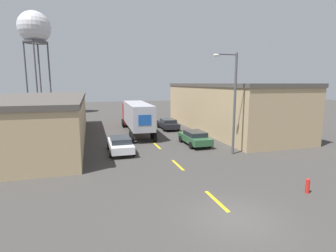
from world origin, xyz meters
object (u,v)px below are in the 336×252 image
Objects in this scene: parked_car_right_mid at (195,137)px; fire_hydrant at (308,186)px; parked_car_left_far at (120,144)px; street_lamp at (233,98)px; semi_truck at (136,115)px; parked_car_right_far at (168,124)px; water_tower at (34,29)px.

fire_hydrant is at bearing -82.65° from parked_car_right_mid.
parked_car_left_far is (-7.43, -0.82, 0.00)m from parked_car_right_mid.
parked_car_left_far is at bearing 127.53° from fire_hydrant.
parked_car_right_mid is 6.06m from street_lamp.
semi_truck is 9.42m from parked_car_right_mid.
fire_hydrant is (9.06, -11.79, -0.33)m from parked_car_left_far.
fire_hydrant is at bearing -52.47° from parked_car_left_far.
parked_car_right_far is at bearing 97.02° from street_lamp.
semi_truck is at bearing -164.82° from parked_car_right_far.
parked_car_right_far is 5.49× the size of fire_hydrant.
street_lamp is at bearing -60.45° from water_tower.
fire_hydrant is (6.11, -20.76, -1.85)m from semi_truck.
semi_truck is 2.81× the size of parked_car_right_far.
water_tower reaches higher than fire_hydrant.
parked_car_left_far is 38.86m from water_tower.
street_lamp is 9.61m from fire_hydrant.
parked_car_right_mid reaches higher than fire_hydrant.
parked_car_left_far is 0.24× the size of water_tower.
street_lamp is at bearing -82.98° from parked_car_right_far.
parked_car_left_far is 14.88m from fire_hydrant.
water_tower is at bearing 129.41° from parked_car_right_far.
parked_car_right_mid is at bearing -90.00° from parked_car_right_far.
street_lamp reaches higher than semi_truck.
water_tower is 22.64× the size of fire_hydrant.
parked_car_right_mid is 41.07m from water_tower.
parked_car_right_far reaches higher than fire_hydrant.
parked_car_left_far is 12.60m from parked_car_right_far.
water_tower is 52.44m from fire_hydrant.
street_lamp is at bearing 89.79° from fire_hydrant.
semi_truck reaches higher than parked_car_right_mid.
street_lamp is 9.96× the size of fire_hydrant.
semi_truck reaches higher than fire_hydrant.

